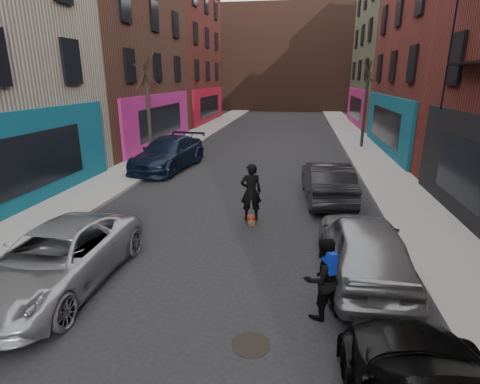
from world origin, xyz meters
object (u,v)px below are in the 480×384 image
(tree_left_far, at_px, (148,100))
(skateboard, at_px, (251,220))
(tree_right_far, at_px, (366,94))
(parked_left_end, at_px, (168,153))
(manhole, at_px, (251,345))
(parked_left_far, at_px, (56,259))
(parked_right_end, at_px, (327,181))
(parked_right_far, at_px, (363,246))
(pedestrian, at_px, (323,278))
(skateboarder, at_px, (251,192))

(tree_left_far, height_order, skateboard, tree_left_far)
(tree_left_far, distance_m, skateboard, 11.33)
(tree_right_far, bearing_deg, tree_left_far, -154.18)
(parked_left_end, height_order, manhole, parked_left_end)
(parked_left_far, xyz_separation_m, parked_left_end, (-1.40, 11.42, 0.13))
(parked_left_end, xyz_separation_m, skateboard, (5.20, -6.78, -0.76))
(parked_left_far, bearing_deg, manhole, -15.89)
(manhole, bearing_deg, parked_right_end, 78.19)
(parked_right_far, xyz_separation_m, manhole, (-2.29, -2.83, -0.77))
(parked_right_far, xyz_separation_m, pedestrian, (-1.04, -1.77, 0.08))
(tree_right_far, bearing_deg, parked_left_end, -144.72)
(parked_left_far, relative_size, pedestrian, 2.92)
(skateboard, bearing_deg, parked_right_end, 33.48)
(parked_left_end, height_order, parked_right_end, parked_left_end)
(parked_right_far, relative_size, skateboard, 5.69)
(skateboard, distance_m, skateboarder, 0.99)
(parked_left_far, xyz_separation_m, parked_right_end, (6.40, 7.39, 0.07))
(skateboard, height_order, pedestrian, pedestrian)
(tree_left_far, xyz_separation_m, parked_right_far, (9.88, -11.51, -2.60))
(parked_left_far, distance_m, parked_right_far, 7.06)
(tree_left_far, distance_m, skateboarder, 11.08)
(parked_left_far, height_order, skateboard, parked_left_far)
(skateboarder, bearing_deg, parked_left_end, -65.58)
(parked_left_far, height_order, parked_right_far, parked_right_far)
(skateboard, height_order, manhole, skateboard)
(parked_right_end, bearing_deg, skateboard, 41.89)
(tree_right_far, xyz_separation_m, manhole, (-4.81, -20.35, -3.52))
(pedestrian, bearing_deg, skateboard, -98.10)
(parked_left_end, relative_size, pedestrian, 3.32)
(parked_right_far, bearing_deg, tree_left_far, -50.43)
(skateboard, relative_size, pedestrian, 0.47)
(parked_left_end, height_order, skateboard, parked_left_end)
(tree_right_far, relative_size, pedestrian, 4.03)
(parked_left_end, bearing_deg, parked_right_end, -20.19)
(parked_left_far, xyz_separation_m, parked_right_far, (6.88, 1.55, 0.09))
(tree_right_far, bearing_deg, skateboarder, -111.21)
(tree_left_far, xyz_separation_m, parked_right_end, (9.40, -5.68, -2.63))
(parked_left_far, bearing_deg, pedestrian, -2.42)
(tree_right_far, xyz_separation_m, skateboard, (-5.60, -14.42, -3.48))
(parked_left_end, distance_m, parked_right_far, 12.89)
(pedestrian, bearing_deg, parked_right_far, -151.25)
(tree_right_far, relative_size, parked_right_far, 1.49)
(tree_right_far, distance_m, parked_right_far, 17.90)
(parked_left_far, height_order, parked_left_end, parked_left_end)
(parked_left_far, xyz_separation_m, manhole, (4.59, -1.28, -0.68))
(parked_right_end, relative_size, pedestrian, 2.71)
(tree_left_far, distance_m, parked_left_end, 3.44)
(tree_right_far, distance_m, parked_right_end, 12.37)
(parked_left_end, relative_size, parked_right_end, 1.23)
(manhole, bearing_deg, skateboard, 97.55)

